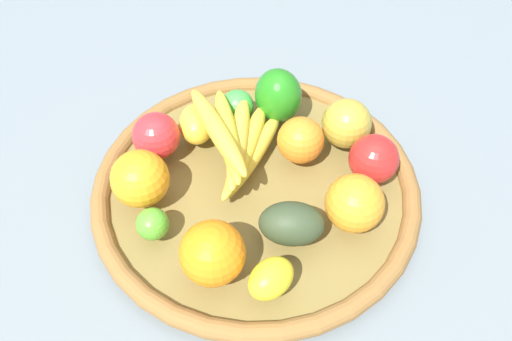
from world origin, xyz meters
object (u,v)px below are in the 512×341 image
Objects in this scene: bell_pepper at (278,96)px; lime_1 at (238,106)px; lime_0 at (153,224)px; orange_3 at (355,203)px; apple_1 at (156,136)px; lemon_0 at (271,278)px; apple_0 at (374,159)px; banana_bunch at (237,141)px; avocado at (292,224)px; orange_1 at (140,179)px; orange_2 at (301,140)px; orange_0 at (212,253)px; apple_2 at (347,123)px; lemon_1 at (197,124)px.

lime_1 is at bearing 56.60° from bell_pepper.
lime_0 is at bearing 105.91° from bell_pepper.
orange_3 reaches higher than apple_1.
lemon_0 is 0.88× the size of apple_0.
banana_bunch is 2.45× the size of orange_3.
lemon_0 is at bearing -148.06° from apple_0.
avocado is 0.21m from orange_1.
orange_1 is 0.90× the size of bell_pepper.
orange_3 is at bearing -54.21° from banana_bunch.
apple_0 is at bearing 46.35° from orange_3.
orange_0 is at bearing -139.95° from orange_2.
lemon_0 is 0.89× the size of apple_1.
apple_2 is 0.08m from orange_2.
orange_0 is at bearing -163.14° from apple_0.
orange_0 is at bearing -113.60° from lime_1.
banana_bunch reaches higher than orange_2.
lime_1 is (0.17, 0.11, -0.01)m from orange_1.
bell_pepper is (0.23, 0.09, 0.00)m from orange_1.
lemon_1 is at bearing 42.17° from orange_1.
avocado is 1.24× the size of orange_2.
apple_0 and apple_1 have the same top height.
lemon_1 reaches higher than lime_0.
banana_bunch is at bearing 9.75° from orange_1.
apple_0 is at bearing 31.94° from lemon_0.
lime_1 is at bearing 13.46° from apple_1.
lime_0 is 0.61× the size of apple_0.
avocado is at bearing -20.23° from lime_0.
apple_2 is at bearing -21.28° from lemon_1.
banana_bunch is at bearing 152.23° from apple_0.
orange_3 is 0.30m from apple_1.
bell_pepper reaches higher than banana_bunch.
banana_bunch is 0.15m from avocado.
apple_2 reaches higher than apple_0.
apple_2 is 0.84× the size of bell_pepper.
orange_3 is 1.12× the size of apple_1.
avocado is 0.24m from lime_1.
orange_1 is at bearing 93.40° from bell_pepper.
avocado is 0.97× the size of bell_pepper.
lemon_0 is 1.44× the size of lime_0.
avocado is 1.37× the size of lemon_0.
apple_1 is (-0.22, 0.21, -0.00)m from orange_3.
orange_3 reaches higher than lemon_0.
avocado is at bearing -90.39° from lime_1.
orange_0 is (-0.11, -0.25, 0.01)m from lime_1.
orange_3 is (0.02, -0.13, 0.00)m from orange_2.
lime_0 is (-0.23, -0.16, -0.02)m from bell_pepper.
orange_3 is at bearing -43.44° from apple_1.
apple_2 is 1.19× the size of lemon_0.
orange_3 reaches higher than orange_2.
bell_pepper is 0.22m from orange_3.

